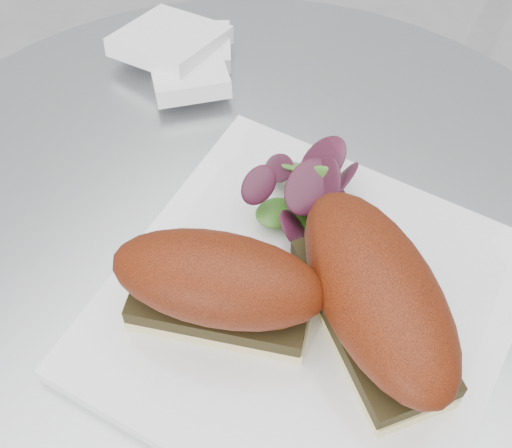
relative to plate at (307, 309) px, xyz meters
The scene contains 6 objects.
table 0.26m from the plate, behind, with size 0.70×0.70×0.73m.
plate is the anchor object (origin of this frame).
sandwich_left 0.08m from the plate, 134.44° to the right, with size 0.16×0.12×0.08m.
sandwich_right 0.07m from the plate, 11.69° to the left, with size 0.19×0.16×0.08m.
salad 0.09m from the plate, 119.93° to the left, with size 0.10×0.10×0.05m, color #4E8A2D, non-canonical shape.
napkin 0.29m from the plate, 149.47° to the left, with size 0.12×0.12×0.02m, color white, non-canonical shape.
Camera 1 is at (0.18, -0.22, 1.21)m, focal length 50.00 mm.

